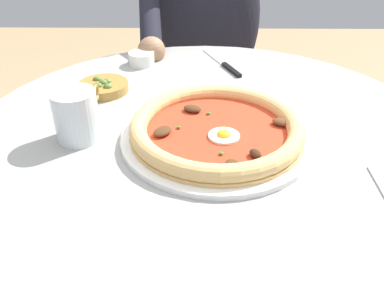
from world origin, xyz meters
TOP-DOWN VIEW (x-y plane):
  - dining_table at (0.00, 0.00)m, footprint 0.89×0.89m
  - pizza_on_plate at (-0.01, 0.04)m, footprint 0.33×0.33m
  - water_glass at (0.23, 0.04)m, footprint 0.08×0.08m
  - steak_knife at (-0.05, -0.29)m, footprint 0.09×0.18m
  - ramekin_capers at (0.16, -0.31)m, footprint 0.06×0.06m
  - olive_pan at (0.22, -0.15)m, footprint 0.11×0.13m
  - diner_person at (0.01, -0.66)m, footprint 0.38×0.49m
  - cafe_chair_diner at (0.01, -0.80)m, footprint 0.42×0.42m

SIDE VIEW (x-z plane):
  - cafe_chair_diner at x=0.01m, z-range 0.09..0.93m
  - diner_person at x=0.01m, z-range -0.06..1.14m
  - dining_table at x=0.00m, z-range 0.19..0.91m
  - steak_knife at x=-0.05m, z-range 0.72..0.73m
  - olive_pan at x=0.22m, z-range 0.71..0.76m
  - ramekin_capers at x=0.16m, z-range 0.72..0.75m
  - pizza_on_plate at x=-0.01m, z-range 0.72..0.76m
  - water_glass at x=0.23m, z-range 0.72..0.81m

